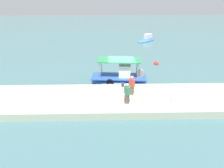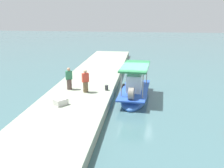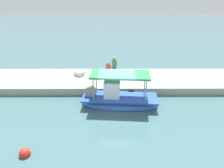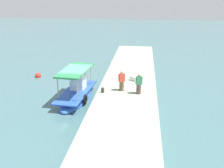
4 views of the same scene
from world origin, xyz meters
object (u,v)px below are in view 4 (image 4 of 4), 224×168
at_px(main_fishing_boat, 77,94).
at_px(marker_buoy, 38,76).
at_px(fisherman_by_crate, 122,82).
at_px(cargo_crate, 135,78).
at_px(fisherman_near_bollard, 139,85).
at_px(mooring_bollard, 103,90).

bearing_deg(main_fishing_boat, marker_buoy, 46.65).
bearing_deg(marker_buoy, main_fishing_boat, -133.35).
bearing_deg(fisherman_by_crate, cargo_crate, -20.00).
xyz_separation_m(fisherman_by_crate, cargo_crate, (2.64, -0.96, -0.55)).
height_order(cargo_crate, marker_buoy, cargo_crate).
bearing_deg(fisherman_by_crate, fisherman_near_bollard, -110.60).
relative_size(fisherman_near_bollard, fisherman_by_crate, 1.00).
bearing_deg(fisherman_near_bollard, mooring_bollard, 92.11).
relative_size(mooring_bollard, marker_buoy, 0.64).
bearing_deg(mooring_bollard, fisherman_by_crate, -66.65).
distance_m(fisherman_near_bollard, marker_buoy, 11.09).
xyz_separation_m(fisherman_near_bollard, marker_buoy, (4.67, 9.99, -1.23)).
relative_size(fisherman_by_crate, cargo_crate, 2.16).
bearing_deg(marker_buoy, mooring_bollard, -123.40).
bearing_deg(cargo_crate, fisherman_by_crate, 160.00).
bearing_deg(main_fishing_boat, cargo_crate, -52.41).
height_order(fisherman_near_bollard, cargo_crate, fisherman_near_bollard).
bearing_deg(fisherman_near_bollard, marker_buoy, 64.95).
bearing_deg(cargo_crate, marker_buoy, 80.97).
xyz_separation_m(main_fishing_boat, marker_buoy, (4.91, 5.20, -0.34)).
distance_m(main_fishing_boat, fisherman_by_crate, 3.63).
bearing_deg(main_fishing_boat, fisherman_near_bollard, -87.09).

